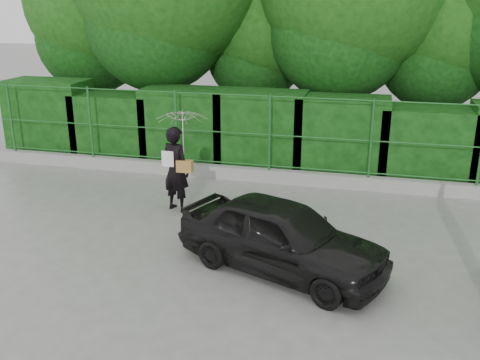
# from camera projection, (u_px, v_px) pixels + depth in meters

# --- Properties ---
(ground) EXTENTS (80.00, 80.00, 0.00)m
(ground) POSITION_uv_depth(u_px,v_px,m) (192.00, 266.00, 8.74)
(ground) COLOR gray
(kerb) EXTENTS (14.00, 0.25, 0.30)m
(kerb) POSITION_uv_depth(u_px,v_px,m) (253.00, 174.00, 12.82)
(kerb) COLOR #9E9E99
(kerb) RESTS_ON ground
(fence) EXTENTS (14.13, 0.06, 1.80)m
(fence) POSITION_uv_depth(u_px,v_px,m) (262.00, 132.00, 12.43)
(fence) COLOR #1D5B22
(fence) RESTS_ON kerb
(hedge) EXTENTS (14.20, 1.20, 2.06)m
(hedge) POSITION_uv_depth(u_px,v_px,m) (259.00, 132.00, 13.50)
(hedge) COLOR black
(hedge) RESTS_ON ground
(woman) EXTENTS (1.02, 1.01, 2.08)m
(woman) POSITION_uv_depth(u_px,v_px,m) (180.00, 146.00, 10.65)
(woman) COLOR black
(woman) RESTS_ON ground
(car) EXTENTS (3.72, 2.56, 1.17)m
(car) POSITION_uv_depth(u_px,v_px,m) (282.00, 236.00, 8.44)
(car) COLOR black
(car) RESTS_ON ground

